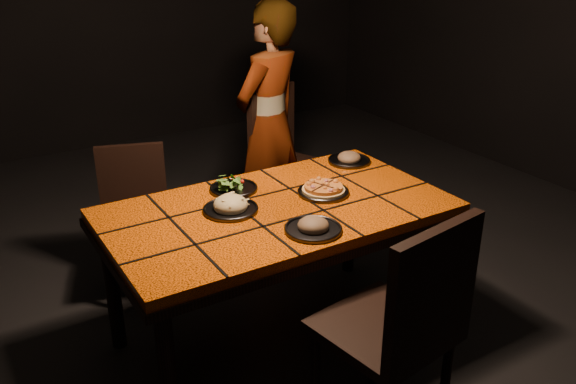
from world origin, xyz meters
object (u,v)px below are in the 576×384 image
plate_pizza (323,190)px  plate_pasta (231,207)px  dining_table (277,221)px  chair_near (404,321)px  chair_far_right (285,154)px  diner (269,124)px  chair_far_left (135,210)px

plate_pizza → plate_pasta: 0.48m
dining_table → plate_pasta: plate_pasta is taller
plate_pizza → chair_near: bearing=-103.7°
chair_near → chair_far_right: bearing=-116.5°
diner → plate_pizza: (-0.29, -1.04, -0.02)m
chair_far_left → diner: bearing=28.2°
dining_table → plate_pasta: (-0.21, 0.07, 0.10)m
chair_near → plate_pizza: size_ratio=3.75×
dining_table → chair_far_right: (0.65, 1.00, -0.09)m
chair_near → chair_far_left: bearing=-83.1°
dining_table → plate_pasta: 0.24m
chair_far_right → plate_pizza: chair_far_right is taller
dining_table → chair_far_left: chair_far_left is taller
chair_far_left → plate_pasta: chair_far_left is taller
chair_near → diner: diner is taller
chair_near → plate_pasta: (-0.27, 0.91, 0.18)m
dining_table → diner: 1.20m
plate_pizza → plate_pasta: (-0.48, 0.06, 0.00)m
chair_far_left → plate_pasta: (0.21, -0.81, 0.29)m
dining_table → chair_near: chair_near is taller
dining_table → chair_far_left: size_ratio=1.93×
chair_far_right → plate_pizza: bearing=-133.7°
chair_far_right → dining_table: bearing=-145.7°
diner → chair_far_left: bearing=-14.6°
plate_pasta → dining_table: bearing=-18.0°
diner → plate_pizza: size_ratio=5.72×
chair_far_left → plate_pasta: 0.89m
chair_near → plate_pizza: 0.89m
dining_table → chair_near: bearing=-85.8°
chair_far_right → plate_pasta: 1.29m
dining_table → chair_near: size_ratio=1.58×
chair_near → chair_far_right: (0.59, 1.84, -0.01)m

